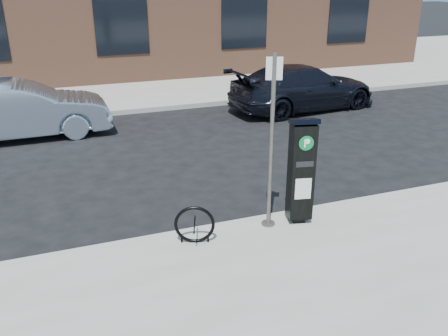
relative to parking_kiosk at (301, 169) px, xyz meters
name	(u,v)px	position (x,y,z in m)	size (l,w,h in m)	color
ground	(241,228)	(-0.92, 0.35, -1.10)	(120.00, 120.00, 0.00)	black
sidewalk_far	(118,75)	(-0.92, 14.35, -1.03)	(60.00, 12.00, 0.15)	gray
curb_near	(241,224)	(-0.92, 0.33, -1.03)	(60.00, 0.12, 0.16)	#9E9B93
curb_far	(147,110)	(-0.92, 8.37, -1.03)	(60.00, 0.12, 0.16)	#9E9B93
parking_kiosk	(301,169)	(0.00, 0.00, 0.00)	(0.50, 0.46, 1.86)	black
sign_pole	(271,145)	(-0.54, 0.05, 0.47)	(0.24, 0.23, 2.87)	#4B4843
bike_rack	(195,225)	(-1.88, -0.07, -0.64)	(0.62, 0.26, 0.64)	black
car_silver	(20,110)	(-4.56, 7.00, -0.35)	(1.60, 4.58, 1.51)	#93A4BB
car_dark	(303,87)	(3.95, 6.99, -0.38)	(2.02, 4.96, 1.44)	black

